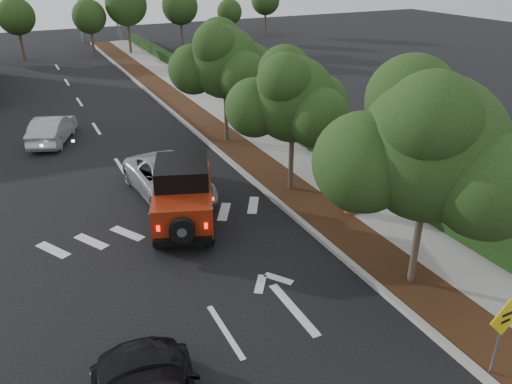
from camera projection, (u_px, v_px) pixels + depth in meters
ground at (225, 331)px, 12.65m from camera, size 120.00×120.00×0.00m
curb at (216, 149)px, 24.15m from camera, size 0.20×70.00×0.15m
planting_strip at (235, 146)px, 24.56m from camera, size 1.80×70.00×0.12m
sidewalk at (269, 141)px, 25.31m from camera, size 2.00×70.00×0.12m
hedge at (293, 130)px, 25.72m from camera, size 0.80×70.00×0.80m
transmission_tower at (103, 41)px, 53.85m from camera, size 7.00×4.00×28.00m
street_tree_near at (410, 284)px, 14.48m from camera, size 3.80×3.80×5.92m
street_tree_mid at (290, 191)px, 20.13m from camera, size 3.20×3.20×5.32m
street_tree_far at (227, 141)px, 25.39m from camera, size 3.40×3.40×5.62m
red_jeep at (183, 193)px, 17.33m from camera, size 3.17×4.58×2.24m
silver_suv_ahead at (169, 179)px, 19.39m from camera, size 2.73×5.31×1.43m
silver_sedan_oncoming at (52, 129)px, 25.01m from camera, size 2.81×4.33×1.35m
speed_hump_sign at (503, 327)px, 10.69m from camera, size 0.98×0.09×2.08m
terracotta_planter at (353, 194)px, 17.93m from camera, size 0.72×0.72×1.25m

